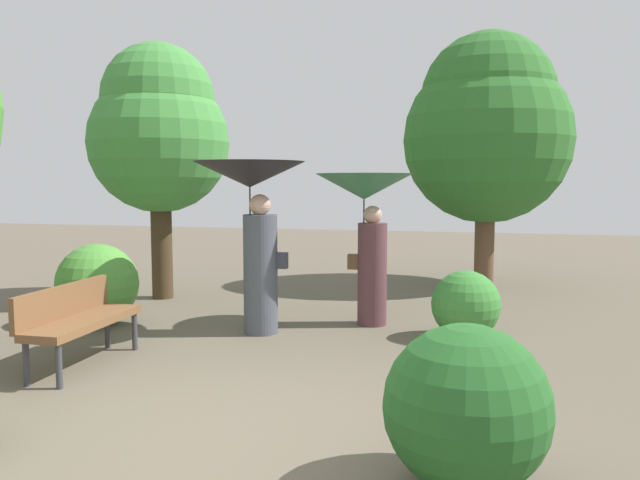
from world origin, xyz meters
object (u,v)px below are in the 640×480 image
park_bench (77,317)px  tree_near_right (487,127)px  person_left (253,206)px  tree_near_left (159,130)px  person_right (366,210)px

park_bench → tree_near_right: bearing=-34.9°
person_left → park_bench: bearing=140.1°
person_left → tree_near_left: tree_near_left is taller
person_right → park_bench: size_ratio=1.32×
person_left → person_right: bearing=-62.8°
person_left → park_bench: person_left is taller
person_left → park_bench: (-1.24, -1.78, -1.08)m
park_bench → tree_near_right: (4.05, 6.29, 2.38)m
person_right → tree_near_right: size_ratio=0.44×
person_left → person_right: size_ratio=1.07×
tree_near_left → tree_near_right: bearing=27.9°
person_left → tree_near_left: 3.12m
person_left → tree_near_left: bearing=46.6°
person_left → person_right: (1.27, 0.80, -0.08)m
person_right → tree_near_left: (-3.55, 1.01, 1.21)m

